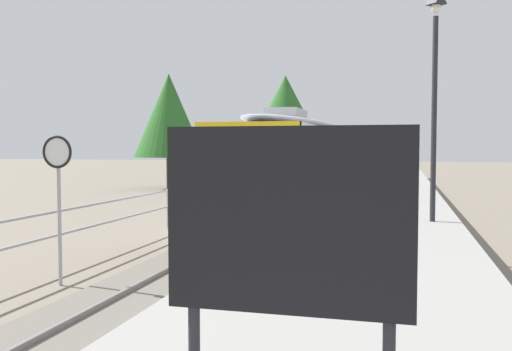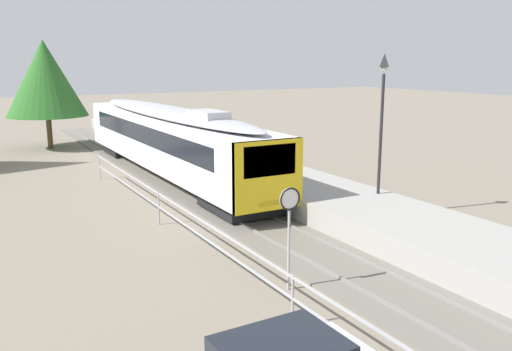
# 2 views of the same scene
# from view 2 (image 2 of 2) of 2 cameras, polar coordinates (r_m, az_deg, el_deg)

# --- Properties ---
(ground_plane) EXTENTS (160.00, 160.00, 0.00)m
(ground_plane) POSITION_cam_2_polar(r_m,az_deg,el_deg) (21.34, -10.39, -4.34)
(ground_plane) COLOR slate
(track_rails) EXTENTS (3.20, 60.00, 0.14)m
(track_rails) POSITION_cam_2_polar(r_m,az_deg,el_deg) (22.44, -3.14, -3.25)
(track_rails) COLOR #6B665B
(track_rails) RESTS_ON ground
(commuter_train) EXTENTS (2.82, 20.59, 3.74)m
(commuter_train) POSITION_cam_2_polar(r_m,az_deg,el_deg) (28.06, -9.31, 4.11)
(commuter_train) COLOR silver
(commuter_train) RESTS_ON track_rails
(station_platform) EXTENTS (3.90, 60.00, 0.90)m
(station_platform) POSITION_cam_2_polar(r_m,az_deg,el_deg) (23.91, 3.83, -1.27)
(station_platform) COLOR #999691
(station_platform) RESTS_ON ground
(platform_lamp_mid_platform) EXTENTS (0.34, 0.34, 5.35)m
(platform_lamp_mid_platform) POSITION_cam_2_polar(r_m,az_deg,el_deg) (20.89, 13.34, 8.08)
(platform_lamp_mid_platform) COLOR #232328
(platform_lamp_mid_platform) RESTS_ON station_platform
(speed_limit_sign) EXTENTS (0.61, 0.10, 2.81)m
(speed_limit_sign) POSITION_cam_2_polar(r_m,az_deg,el_deg) (13.87, 3.60, -4.00)
(speed_limit_sign) COLOR #9EA0A5
(speed_limit_sign) RESTS_ON ground
(carpark_fence) EXTENTS (0.06, 36.06, 1.25)m
(carpark_fence) POSITION_cam_2_polar(r_m,az_deg,el_deg) (12.39, 3.93, -12.01)
(carpark_fence) COLOR #9EA0A5
(carpark_fence) RESTS_ON ground
(tree_behind_carpark) EXTENTS (5.42, 5.42, 7.42)m
(tree_behind_carpark) POSITION_cam_2_polar(r_m,az_deg,el_deg) (39.79, -21.54, 9.61)
(tree_behind_carpark) COLOR brown
(tree_behind_carpark) RESTS_ON ground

